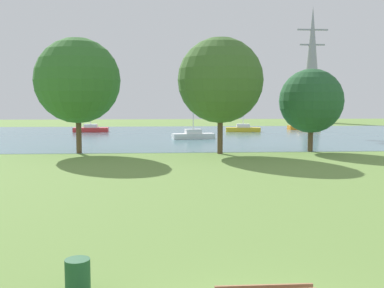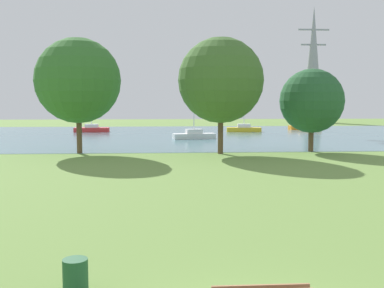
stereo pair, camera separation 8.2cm
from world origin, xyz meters
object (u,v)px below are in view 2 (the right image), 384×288
object	(u,v)px
sailboat_yellow	(244,129)
tree_mid_shore	(312,101)
litter_bin	(75,277)
sailboat_red	(92,129)
sailboat_orange	(305,126)
tree_east_far	(78,81)
sailboat_white	(194,135)
electricity_pylon	(313,65)
tree_west_near	(221,80)

from	to	relation	value
sailboat_yellow	tree_mid_shore	distance (m)	25.70
litter_bin	sailboat_red	bearing A→B (deg)	98.21
sailboat_orange	tree_east_far	distance (m)	41.64
litter_bin	sailboat_orange	bearing A→B (deg)	67.81
tree_east_far	tree_mid_shore	world-z (taller)	tree_east_far
sailboat_yellow	sailboat_white	xyz separation A→B (m)	(-7.86, -11.48, 0.01)
electricity_pylon	tree_west_near	bearing A→B (deg)	-115.23
tree_mid_shore	sailboat_white	bearing A→B (deg)	123.04
tree_east_far	electricity_pylon	size ratio (longest dim) A/B	0.40
sailboat_white	sailboat_orange	xyz separation A→B (m)	(18.02, 15.94, -0.00)
sailboat_white	sailboat_red	distance (m)	18.39
sailboat_red	electricity_pylon	bearing A→B (deg)	34.47
tree_mid_shore	sailboat_yellow	bearing A→B (deg)	92.67
tree_mid_shore	litter_bin	bearing A→B (deg)	-117.58
litter_bin	sailboat_yellow	size ratio (longest dim) A/B	0.11
sailboat_orange	tree_mid_shore	bearing A→B (deg)	-106.73
sailboat_orange	tree_mid_shore	distance (m)	31.40
tree_west_near	tree_mid_shore	size ratio (longest dim) A/B	1.35
sailboat_red	tree_mid_shore	size ratio (longest dim) A/B	0.98
sailboat_yellow	sailboat_red	size ratio (longest dim) A/B	1.09
sailboat_white	electricity_pylon	xyz separation A→B (m)	(27.22, 40.45, 11.27)
sailboat_orange	tree_mid_shore	size ratio (longest dim) A/B	1.11
sailboat_orange	tree_mid_shore	world-z (taller)	sailboat_orange
litter_bin	tree_west_near	distance (m)	28.42
tree_mid_shore	electricity_pylon	bearing A→B (deg)	71.51
tree_east_far	electricity_pylon	xyz separation A→B (m)	(37.68, 54.40, 5.78)
sailboat_orange	sailboat_red	bearing A→B (deg)	-173.80
sailboat_white	electricity_pylon	world-z (taller)	electricity_pylon
sailboat_yellow	sailboat_orange	distance (m)	11.09
sailboat_red	sailboat_orange	distance (m)	31.66
sailboat_yellow	sailboat_orange	bearing A→B (deg)	23.71
litter_bin	sailboat_white	bearing A→B (deg)	82.39
sailboat_yellow	sailboat_white	distance (m)	13.91
litter_bin	sailboat_red	distance (m)	55.04
sailboat_red	electricity_pylon	world-z (taller)	electricity_pylon
litter_bin	tree_east_far	distance (m)	28.96
tree_east_far	electricity_pylon	world-z (taller)	electricity_pylon
tree_west_near	sailboat_white	bearing A→B (deg)	94.36
sailboat_orange	tree_east_far	bearing A→B (deg)	-133.61
sailboat_yellow	tree_mid_shore	xyz separation A→B (m)	(1.18, -25.39, 3.85)
sailboat_white	sailboat_orange	distance (m)	24.06
sailboat_red	tree_east_far	bearing A→B (deg)	-83.52
sailboat_red	tree_mid_shore	xyz separation A→B (m)	(22.51, -26.43, 3.86)
sailboat_yellow	tree_west_near	size ratio (longest dim) A/B	0.79
litter_bin	tree_east_far	size ratio (longest dim) A/B	0.08
sailboat_orange	sailboat_yellow	bearing A→B (deg)	-156.29
litter_bin	sailboat_white	distance (m)	42.32
litter_bin	sailboat_white	world-z (taller)	sailboat_white
sailboat_white	electricity_pylon	size ratio (longest dim) A/B	0.34
sailboat_red	electricity_pylon	size ratio (longest dim) A/B	0.29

